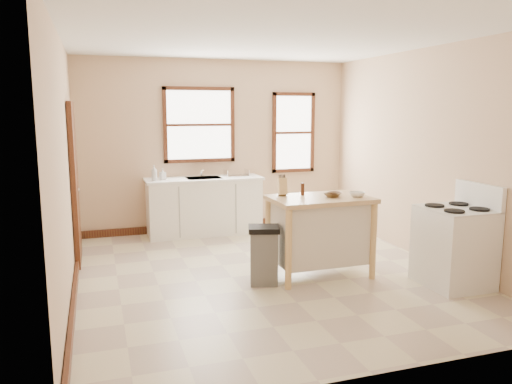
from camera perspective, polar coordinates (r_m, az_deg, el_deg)
floor at (r=6.23m, az=1.18°, el=-9.30°), size 5.00×5.00×0.00m
ceiling at (r=5.95m, az=1.28°, el=17.15°), size 5.00×5.00×0.00m
wall_back at (r=8.32m, az=-4.45°, el=5.27°), size 4.50×0.04×2.80m
wall_left at (r=5.61m, az=-21.04°, el=2.66°), size 0.04×5.00×2.80m
wall_right at (r=7.00m, az=18.96°, el=4.00°), size 0.04×5.00×2.80m
window_main at (r=8.22m, az=-6.50°, el=7.63°), size 1.17×0.06×1.22m
window_side at (r=8.71m, az=4.29°, el=6.77°), size 0.77×0.06×1.37m
door_left at (r=6.94m, az=-20.01°, el=0.99°), size 0.06×0.90×2.10m
baseboard_back at (r=8.50m, az=-4.29°, el=-3.79°), size 4.50×0.04×0.12m
baseboard_left at (r=5.91m, az=-19.97°, el=-10.33°), size 0.04×5.00×0.12m
sink_counter at (r=8.09m, az=-5.94°, el=-1.59°), size 1.86×0.62×0.92m
faucet at (r=8.18m, az=-6.27°, el=2.56°), size 0.03×0.03×0.22m
soap_bottle_a at (r=7.79m, az=-11.56°, el=2.15°), size 0.10×0.10×0.24m
soap_bottle_b at (r=7.87m, az=-10.62°, el=2.02°), size 0.10×0.11×0.18m
dish_rack at (r=8.15m, az=-2.26°, el=2.15°), size 0.42×0.33×0.09m
kitchen_island at (r=6.09m, az=7.29°, el=-5.05°), size 1.19×0.77×0.97m
knife_block at (r=6.03m, az=3.04°, el=0.53°), size 0.11×0.11×0.20m
pepper_grinder at (r=6.07m, az=5.35°, el=0.33°), size 0.05×0.05×0.15m
bowl_a at (r=6.00m, az=8.69°, el=-0.36°), size 0.23×0.23×0.04m
bowl_b at (r=6.13m, az=8.96°, el=-0.20°), size 0.17×0.17×0.04m
bowl_c at (r=6.06m, az=11.49°, el=-0.28°), size 0.24×0.24×0.06m
trash_bin at (r=5.78m, az=0.90°, el=-7.24°), size 0.42×0.38×0.68m
gas_stove at (r=6.12m, az=21.76°, el=-4.63°), size 0.73×0.73×1.17m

